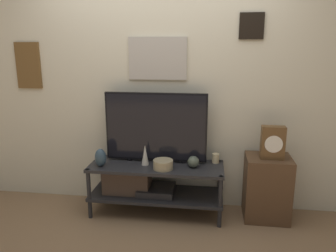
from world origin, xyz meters
The scene contains 11 objects.
ground_plane centered at (0.00, 0.00, 0.00)m, with size 12.00×12.00×0.00m, color #846647.
wall_back centered at (0.00, 0.55, 1.35)m, with size 6.40×0.08×2.70m.
media_console centered at (-0.11, 0.27, 0.32)m, with size 1.33×0.46×0.51m.
television centered at (-0.02, 0.37, 0.88)m, with size 1.02×0.05×0.71m.
vase_slim_bronze centered at (-0.11, 0.27, 0.61)m, with size 0.07×0.07×0.20m.
vase_round_glass centered at (0.37, 0.26, 0.57)m, with size 0.11×0.11×0.11m.
vase_urn_stoneware centered at (-0.53, 0.17, 0.60)m, with size 0.11×0.10×0.18m.
vase_wide_bowl centered at (0.08, 0.18, 0.56)m, with size 0.19×0.19×0.09m.
candle_jar centered at (0.58, 0.42, 0.56)m, with size 0.07×0.07×0.10m.
side_table centered at (1.09, 0.32, 0.31)m, with size 0.43×0.37×0.63m.
mantel_clock centered at (1.10, 0.28, 0.79)m, with size 0.22×0.11×0.31m.
Camera 1 is at (0.53, -2.75, 1.67)m, focal length 35.00 mm.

